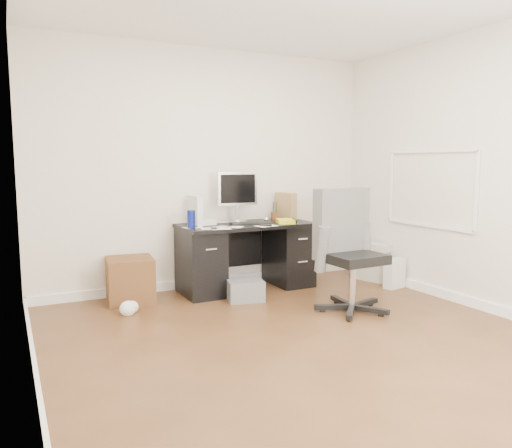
{
  "coord_description": "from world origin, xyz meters",
  "views": [
    {
      "loc": [
        -2.1,
        -3.34,
        1.43
      ],
      "look_at": [
        0.19,
        1.2,
        0.8
      ],
      "focal_mm": 35.0,
      "sensor_mm": 36.0,
      "label": 1
    }
  ],
  "objects_px": {
    "office_chair": "(353,251)",
    "wicker_basket": "(130,280)",
    "lcd_monitor": "(237,197)",
    "keyboard": "(250,224)",
    "desk": "(246,254)",
    "pc_tower": "(372,262)"
  },
  "relations": [
    {
      "from": "office_chair",
      "to": "wicker_basket",
      "type": "xyz_separation_m",
      "value": [
        -1.84,
        1.3,
        -0.36
      ]
    },
    {
      "from": "desk",
      "to": "keyboard",
      "type": "xyz_separation_m",
      "value": [
        -0.01,
        -0.13,
        0.36
      ]
    },
    {
      "from": "keyboard",
      "to": "wicker_basket",
      "type": "distance_m",
      "value": 1.4
    },
    {
      "from": "desk",
      "to": "office_chair",
      "type": "relative_size",
      "value": 1.27
    },
    {
      "from": "desk",
      "to": "keyboard",
      "type": "height_order",
      "value": "keyboard"
    },
    {
      "from": "desk",
      "to": "lcd_monitor",
      "type": "height_order",
      "value": "lcd_monitor"
    },
    {
      "from": "lcd_monitor",
      "to": "keyboard",
      "type": "relative_size",
      "value": 1.36
    },
    {
      "from": "keyboard",
      "to": "pc_tower",
      "type": "bearing_deg",
      "value": 2.09
    },
    {
      "from": "office_chair",
      "to": "pc_tower",
      "type": "xyz_separation_m",
      "value": [
        1.01,
        0.93,
        -0.36
      ]
    },
    {
      "from": "lcd_monitor",
      "to": "desk",
      "type": "bearing_deg",
      "value": -58.9
    },
    {
      "from": "keyboard",
      "to": "office_chair",
      "type": "height_order",
      "value": "office_chair"
    },
    {
      "from": "keyboard",
      "to": "wicker_basket",
      "type": "bearing_deg",
      "value": 179.91
    },
    {
      "from": "lcd_monitor",
      "to": "keyboard",
      "type": "distance_m",
      "value": 0.37
    },
    {
      "from": "keyboard",
      "to": "wicker_basket",
      "type": "relative_size",
      "value": 0.94
    },
    {
      "from": "desk",
      "to": "wicker_basket",
      "type": "xyz_separation_m",
      "value": [
        -1.3,
        0.07,
        -0.17
      ]
    },
    {
      "from": "lcd_monitor",
      "to": "pc_tower",
      "type": "xyz_separation_m",
      "value": [
        1.61,
        -0.42,
        -0.82
      ]
    },
    {
      "from": "office_chair",
      "to": "wicker_basket",
      "type": "height_order",
      "value": "office_chair"
    },
    {
      "from": "desk",
      "to": "pc_tower",
      "type": "relative_size",
      "value": 3.32
    },
    {
      "from": "lcd_monitor",
      "to": "office_chair",
      "type": "bearing_deg",
      "value": -61.49
    },
    {
      "from": "office_chair",
      "to": "pc_tower",
      "type": "bearing_deg",
      "value": 40.17
    },
    {
      "from": "keyboard",
      "to": "pc_tower",
      "type": "xyz_separation_m",
      "value": [
        1.56,
        -0.18,
        -0.54
      ]
    },
    {
      "from": "lcd_monitor",
      "to": "wicker_basket",
      "type": "distance_m",
      "value": 1.48
    }
  ]
}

